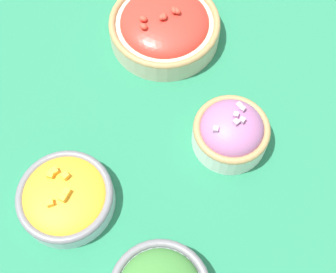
% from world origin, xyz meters
% --- Properties ---
extents(ground_plane, '(3.00, 3.00, 0.00)m').
position_xyz_m(ground_plane, '(0.00, 0.00, 0.00)').
color(ground_plane, '#23704C').
extents(bowl_red_onion, '(0.12, 0.12, 0.08)m').
position_xyz_m(bowl_red_onion, '(0.06, -0.08, 0.03)').
color(bowl_red_onion, silver).
rests_on(bowl_red_onion, ground_plane).
extents(bowl_squash, '(0.14, 0.14, 0.05)m').
position_xyz_m(bowl_squash, '(-0.16, 0.08, 0.02)').
color(bowl_squash, '#B2C1CC').
rests_on(bowl_squash, ground_plane).
extents(bowl_cherry_tomatoes, '(0.19, 0.19, 0.07)m').
position_xyz_m(bowl_cherry_tomatoes, '(0.18, 0.11, 0.03)').
color(bowl_cherry_tomatoes, beige).
rests_on(bowl_cherry_tomatoes, ground_plane).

